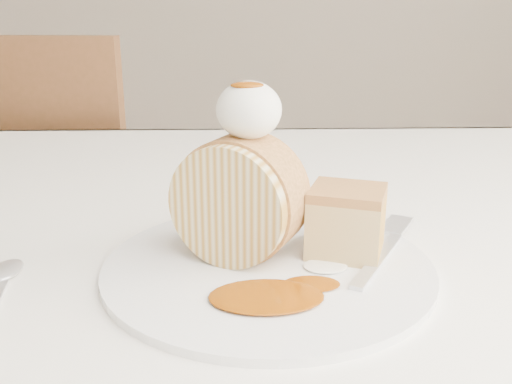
{
  "coord_description": "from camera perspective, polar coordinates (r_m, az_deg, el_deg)",
  "views": [
    {
      "loc": [
        -0.05,
        -0.38,
        0.97
      ],
      "look_at": [
        -0.04,
        0.07,
        0.82
      ],
      "focal_mm": 40.0,
      "sensor_mm": 36.0,
      "label": 1
    }
  ],
  "objects": [
    {
      "name": "table",
      "position": [
        0.66,
        3.11,
        -9.43
      ],
      "size": [
        1.4,
        0.9,
        0.75
      ],
      "color": "white",
      "rests_on": "ground"
    },
    {
      "name": "chair_far",
      "position": [
        1.37,
        -20.02,
        -1.95
      ],
      "size": [
        0.46,
        0.46,
        0.91
      ],
      "rotation": [
        0.0,
        0.0,
        3.07
      ],
      "color": "brown",
      "rests_on": "ground"
    },
    {
      "name": "plate",
      "position": [
        0.49,
        1.21,
        -7.45
      ],
      "size": [
        0.36,
        0.36,
        0.01
      ],
      "primitive_type": "cylinder",
      "rotation": [
        0.0,
        0.0,
        -0.33
      ],
      "color": "white",
      "rests_on": "table"
    },
    {
      "name": "roulade_slice",
      "position": [
        0.48,
        -1.76,
        -0.79
      ],
      "size": [
        0.12,
        0.1,
        0.1
      ],
      "primitive_type": "cylinder",
      "rotation": [
        1.57,
        0.0,
        -0.46
      ],
      "color": "beige",
      "rests_on": "plate"
    },
    {
      "name": "cake_chunk",
      "position": [
        0.5,
        9.01,
        -3.33
      ],
      "size": [
        0.08,
        0.07,
        0.05
      ],
      "primitive_type": "cube",
      "rotation": [
        0.0,
        0.0,
        -0.33
      ],
      "color": "#C5824A",
      "rests_on": "plate"
    },
    {
      "name": "whipped_cream",
      "position": [
        0.47,
        -0.71,
        8.2
      ],
      "size": [
        0.05,
        0.05,
        0.05
      ],
      "primitive_type": "ellipsoid",
      "color": "white",
      "rests_on": "roulade_slice"
    },
    {
      "name": "caramel_drizzle",
      "position": [
        0.46,
        -0.89,
        11.37
      ],
      "size": [
        0.03,
        0.02,
        0.01
      ],
      "primitive_type": "ellipsoid",
      "color": "#813A05",
      "rests_on": "whipped_cream"
    },
    {
      "name": "caramel_pool",
      "position": [
        0.43,
        1.03,
        -10.39
      ],
      "size": [
        0.1,
        0.08,
        0.0
      ],
      "primitive_type": null,
      "rotation": [
        0.0,
        0.0,
        -0.33
      ],
      "color": "#813A05",
      "rests_on": "plate"
    },
    {
      "name": "fork",
      "position": [
        0.5,
        12.08,
        -6.63
      ],
      "size": [
        0.1,
        0.16,
        0.0
      ],
      "primitive_type": "cube",
      "rotation": [
        0.0,
        0.0,
        -0.52
      ],
      "color": "silver",
      "rests_on": "plate"
    }
  ]
}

